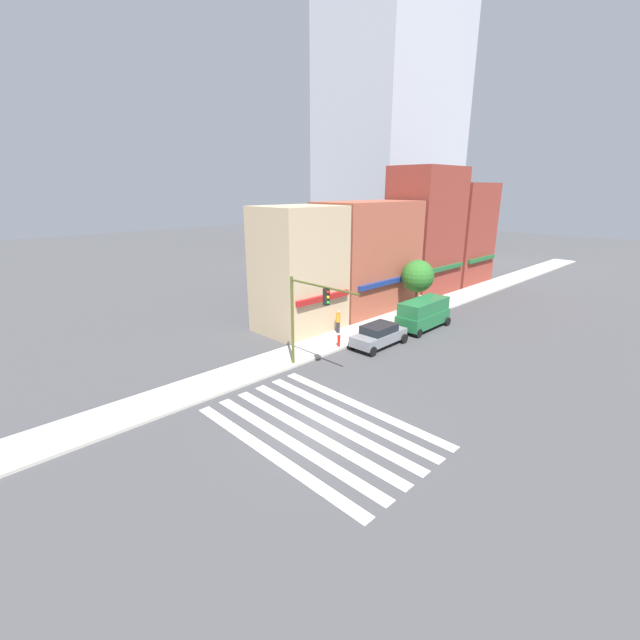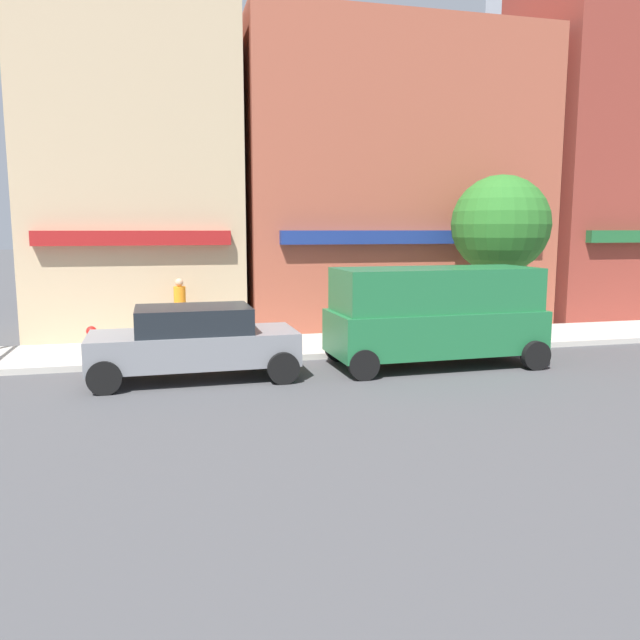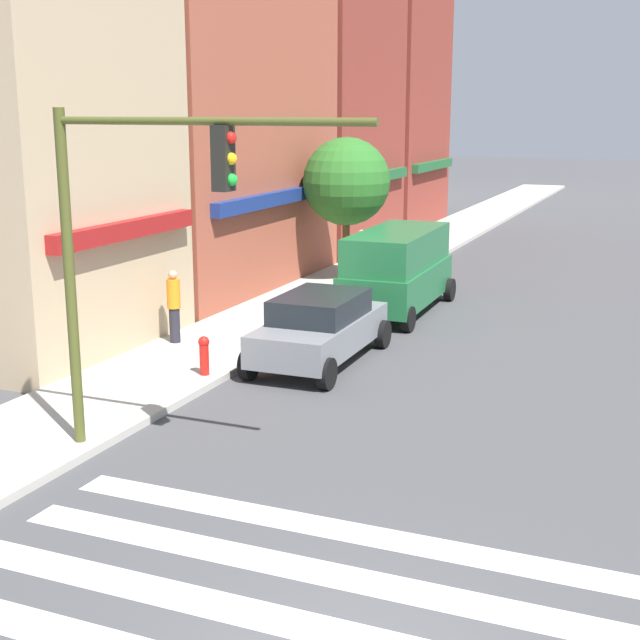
{
  "view_description": "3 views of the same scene",
  "coord_description": "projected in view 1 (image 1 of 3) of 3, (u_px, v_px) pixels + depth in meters",
  "views": [
    {
      "loc": [
        -12.31,
        -12.52,
        10.7
      ],
      "look_at": [
        3.99,
        4.0,
        3.5
      ],
      "focal_mm": 24.0,
      "sensor_mm": 36.0,
      "label": 1
    },
    {
      "loc": [
        9.93,
        -8.85,
        3.24
      ],
      "look_at": [
        13.29,
        4.7,
        1.2
      ],
      "focal_mm": 35.0,
      "sensor_mm": 36.0,
      "label": 2
    },
    {
      "loc": [
        -7.56,
        -2.87,
        5.65
      ],
      "look_at": [
        10.47,
        4.7,
        1.0
      ],
      "focal_mm": 50.0,
      "sensor_mm": 36.0,
      "label": 3
    }
  ],
  "objects": [
    {
      "name": "ground_plane",
      "position": [
        319.0,
        427.0,
        19.94
      ],
      "size": [
        200.0,
        200.0,
        0.0
      ],
      "primitive_type": "plane",
      "color": "#424244"
    },
    {
      "name": "sedan_grey",
      "position": [
        379.0,
        335.0,
        29.91
      ],
      "size": [
        4.43,
        2.02,
        1.59
      ],
      "rotation": [
        0.0,
        0.0,
        0.02
      ],
      "color": "slate",
      "rests_on": "ground_plane"
    },
    {
      "name": "crosswalk_stripes",
      "position": [
        319.0,
        427.0,
        19.94
      ],
      "size": [
        6.41,
        10.8,
        0.01
      ],
      "color": "silver",
      "rests_on": "ground_plane"
    },
    {
      "name": "pedestrian_white_shirt",
      "position": [
        420.0,
        304.0,
        36.86
      ],
      "size": [
        0.32,
        0.32,
        1.77
      ],
      "rotation": [
        0.0,
        0.0,
        2.32
      ],
      "color": "#23232D",
      "rests_on": "sidewalk_left"
    },
    {
      "name": "van_green",
      "position": [
        423.0,
        313.0,
        33.56
      ],
      "size": [
        5.05,
        2.22,
        2.34
      ],
      "rotation": [
        0.0,
        0.0,
        0.03
      ],
      "color": "#1E6638",
      "rests_on": "ground_plane"
    },
    {
      "name": "sidewalk_left",
      "position": [
        230.0,
        377.0,
        25.02
      ],
      "size": [
        120.0,
        3.0,
        0.15
      ],
      "color": "#B2ADA3",
      "rests_on": "ground_plane"
    },
    {
      "name": "pedestrian_orange_vest",
      "position": [
        338.0,
        321.0,
        32.24
      ],
      "size": [
        0.32,
        0.32,
        1.77
      ],
      "rotation": [
        0.0,
        0.0,
        2.37
      ],
      "color": "#23232D",
      "rests_on": "sidewalk_left"
    },
    {
      "name": "traffic_signal",
      "position": [
        307.0,
        309.0,
        24.9
      ],
      "size": [
        0.32,
        5.35,
        5.67
      ],
      "color": "#474C1E",
      "rests_on": "ground_plane"
    },
    {
      "name": "street_tree",
      "position": [
        418.0,
        276.0,
        37.01
      ],
      "size": [
        2.82,
        2.82,
        4.63
      ],
      "color": "brown",
      "rests_on": "sidewalk_left"
    },
    {
      "name": "tower_distant",
      "position": [
        395.0,
        63.0,
        61.11
      ],
      "size": [
        19.79,
        14.55,
        55.41
      ],
      "color": "#B2B7C1",
      "rests_on": "ground_plane"
    },
    {
      "name": "fire_hydrant",
      "position": [
        339.0,
        340.0,
        29.61
      ],
      "size": [
        0.24,
        0.24,
        0.84
      ],
      "color": "red",
      "rests_on": "sidewalk_left"
    },
    {
      "name": "storefront_row",
      "position": [
        403.0,
        245.0,
        41.37
      ],
      "size": [
        31.85,
        5.3,
        12.71
      ],
      "color": "tan",
      "rests_on": "ground_plane"
    }
  ]
}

